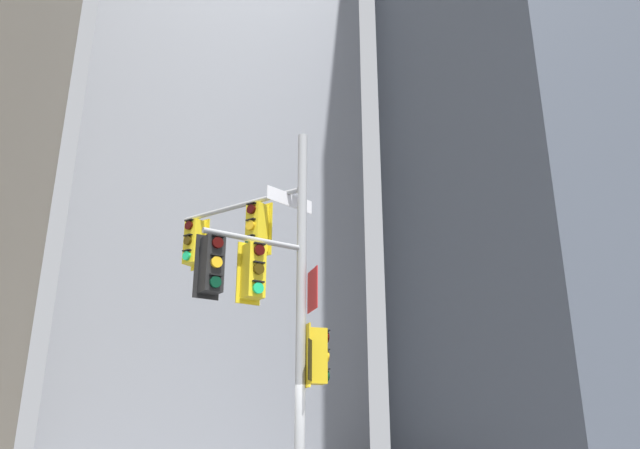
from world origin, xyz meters
name	(u,v)px	position (x,y,z in m)	size (l,w,h in m)	color
building_mid_block	(228,71)	(-0.97, 26.64, 26.01)	(15.16, 15.16, 52.03)	#9399A3
signal_pole_assembly	(261,283)	(-0.74, 0.28, 4.41)	(2.88, 3.39, 7.49)	#9EA0A3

